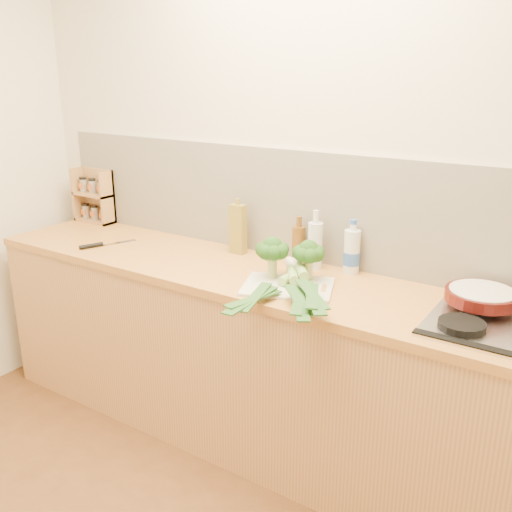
{
  "coord_description": "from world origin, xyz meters",
  "views": [
    {
      "loc": [
        1.28,
        -0.9,
        1.8
      ],
      "look_at": [
        -0.03,
        1.1,
        1.02
      ],
      "focal_mm": 40.0,
      "sensor_mm": 36.0,
      "label": 1
    }
  ],
  "objects": [
    {
      "name": "room_shell",
      "position": [
        0.0,
        1.49,
        1.17
      ],
      "size": [
        3.5,
        3.5,
        3.5
      ],
      "color": "beige",
      "rests_on": "ground"
    },
    {
      "name": "counter",
      "position": [
        0.0,
        1.2,
        0.45
      ],
      "size": [
        3.2,
        0.62,
        0.9
      ],
      "color": "tan",
      "rests_on": "ground"
    },
    {
      "name": "gas_hob",
      "position": [
        1.02,
        1.2,
        0.91
      ],
      "size": [
        0.58,
        0.5,
        0.04
      ],
      "color": "silver",
      "rests_on": "counter"
    },
    {
      "name": "chopping_board",
      "position": [
        0.13,
        1.11,
        0.91
      ],
      "size": [
        0.46,
        0.4,
        0.01
      ],
      "primitive_type": "cube",
      "rotation": [
        0.0,
        0.0,
        0.37
      ],
      "color": "beige",
      "rests_on": "counter"
    },
    {
      "name": "broccoli_left",
      "position": [
        0.02,
        1.16,
        1.04
      ],
      "size": [
        0.15,
        0.15,
        0.19
      ],
      "color": "#A5B268",
      "rests_on": "chopping_board"
    },
    {
      "name": "broccoli_right",
      "position": [
        0.16,
        1.22,
        1.04
      ],
      "size": [
        0.14,
        0.15,
        0.18
      ],
      "color": "#A5B268",
      "rests_on": "chopping_board"
    },
    {
      "name": "leek_front",
      "position": [
        0.11,
        1.07,
        0.93
      ],
      "size": [
        0.1,
        0.66,
        0.04
      ],
      "rotation": [
        0.0,
        0.0,
        0.02
      ],
      "color": "white",
      "rests_on": "chopping_board"
    },
    {
      "name": "leek_mid",
      "position": [
        0.17,
        1.08,
        0.95
      ],
      "size": [
        0.43,
        0.59,
        0.04
      ],
      "rotation": [
        0.0,
        0.0,
        0.6
      ],
      "color": "white",
      "rests_on": "chopping_board"
    },
    {
      "name": "leek_back",
      "position": [
        0.22,
        1.09,
        0.97
      ],
      "size": [
        0.42,
        0.53,
        0.04
      ],
      "rotation": [
        0.0,
        0.0,
        0.65
      ],
      "color": "white",
      "rests_on": "chopping_board"
    },
    {
      "name": "chefs_knife",
      "position": [
        -1.03,
        1.07,
        0.91
      ],
      "size": [
        0.15,
        0.3,
        0.02
      ],
      "rotation": [
        0.0,
        0.0,
        -0.39
      ],
      "color": "silver",
      "rests_on": "counter"
    },
    {
      "name": "skillet",
      "position": [
        0.89,
        1.31,
        0.96
      ],
      "size": [
        0.41,
        0.28,
        0.05
      ],
      "rotation": [
        0.0,
        0.0,
        0.26
      ],
      "color": "#430E0B",
      "rests_on": "gas_hob"
    },
    {
      "name": "spice_rack",
      "position": [
        -1.45,
        1.44,
        1.04
      ],
      "size": [
        0.27,
        0.11,
        0.33
      ],
      "color": "tan",
      "rests_on": "counter"
    },
    {
      "name": "oil_tin",
      "position": [
        -0.34,
        1.39,
        1.03
      ],
      "size": [
        0.08,
        0.05,
        0.29
      ],
      "color": "olive",
      "rests_on": "counter"
    },
    {
      "name": "glass_bottle",
      "position": [
        0.1,
        1.4,
        1.02
      ],
      "size": [
        0.07,
        0.07,
        0.28
      ],
      "color": "silver",
      "rests_on": "counter"
    },
    {
      "name": "amber_bottle",
      "position": [
        -0.0,
        1.43,
        1.0
      ],
      "size": [
        0.06,
        0.06,
        0.23
      ],
      "color": "brown",
      "rests_on": "counter"
    },
    {
      "name": "water_bottle",
      "position": [
        0.27,
        1.44,
        1.0
      ],
      "size": [
        0.08,
        0.08,
        0.24
      ],
      "color": "silver",
      "rests_on": "counter"
    }
  ]
}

